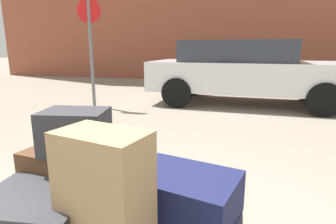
% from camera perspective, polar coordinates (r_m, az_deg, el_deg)
% --- Properties ---
extents(duffel_bag_brown_stacked_top, '(0.70, 0.39, 0.32)m').
position_cam_1_polar(duffel_bag_brown_stacked_top, '(1.79, -17.72, -12.67)').
color(duffel_bag_brown_stacked_top, '#51331E').
rests_on(duffel_bag_brown_stacked_top, luggage_cart).
extents(suitcase_tan_rear_left, '(0.44, 0.33, 0.58)m').
position_cam_1_polar(suitcase_tan_rear_left, '(1.31, -12.83, -16.11)').
color(suitcase_tan_rear_left, '#9E7F56').
rests_on(suitcase_tan_rear_left, luggage_cart).
extents(suitcase_navy_front_right, '(0.66, 0.54, 0.25)m').
position_cam_1_polar(suitcase_navy_front_right, '(1.61, 3.27, -16.55)').
color(suitcase_navy_front_right, '#191E47').
rests_on(suitcase_navy_front_right, luggage_cart).
extents(suitcase_charcoal_front_left, '(0.55, 0.48, 0.22)m').
position_cam_1_polar(suitcase_charcoal_front_left, '(1.60, -25.26, -18.54)').
color(suitcase_charcoal_front_left, '#2D2D33').
rests_on(suitcase_charcoal_front_left, luggage_cart).
extents(duffel_bag_charcoal_topmost_pile, '(0.40, 0.32, 0.25)m').
position_cam_1_polar(duffel_bag_charcoal_topmost_pile, '(1.69, -18.38, -3.86)').
color(duffel_bag_charcoal_topmost_pile, '#2D2D33').
rests_on(duffel_bag_charcoal_topmost_pile, duffel_bag_brown_stacked_top).
extents(parked_car, '(4.37, 2.07, 1.42)m').
position_cam_1_polar(parked_car, '(6.61, 15.41, 8.19)').
color(parked_car, silver).
rests_on(parked_car, ground_plane).
extents(bollard_kerb_near, '(0.25, 0.25, 0.55)m').
position_cam_1_polar(bollard_kerb_near, '(8.95, 24.71, 5.50)').
color(bollard_kerb_near, '#383838').
rests_on(bollard_kerb_near, ground_plane).
extents(no_parking_sign, '(0.50, 0.10, 2.25)m').
position_cam_1_polar(no_parking_sign, '(6.24, -15.55, 13.82)').
color(no_parking_sign, slate).
rests_on(no_parking_sign, ground_plane).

